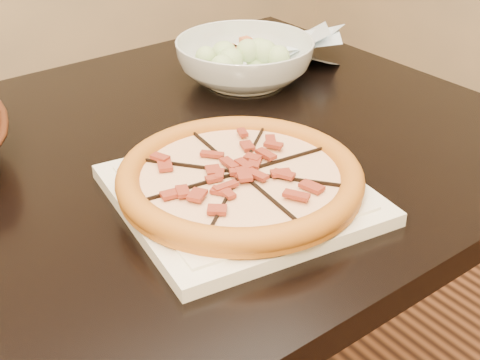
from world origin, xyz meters
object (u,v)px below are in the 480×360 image
(salad_bowl, at_px, (245,61))
(dining_table, at_px, (115,239))
(plate, at_px, (240,193))
(pizza, at_px, (240,177))

(salad_bowl, bearing_deg, dining_table, -156.32)
(plate, bearing_deg, dining_table, 122.05)
(dining_table, distance_m, salad_bowl, 0.40)
(plate, relative_size, salad_bowl, 1.35)
(dining_table, relative_size, plate, 4.00)
(dining_table, distance_m, plate, 0.23)
(dining_table, xyz_separation_m, pizza, (0.10, -0.17, 0.15))
(dining_table, height_order, salad_bowl, salad_bowl)
(plate, distance_m, salad_bowl, 0.40)
(dining_table, bearing_deg, pizza, -57.95)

